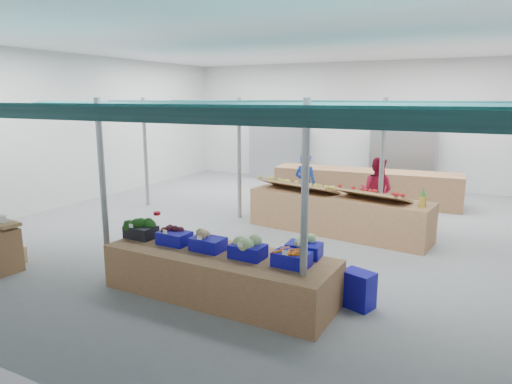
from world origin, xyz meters
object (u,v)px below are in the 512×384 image
(fruit_counter, at_px, (337,214))
(vendor_left, at_px, (305,185))
(crate_stack, at_px, (358,289))
(veg_counter, at_px, (220,274))
(vendor_right, at_px, (376,191))

(fruit_counter, bearing_deg, vendor_left, 144.20)
(crate_stack, bearing_deg, veg_counter, -163.50)
(vendor_right, bearing_deg, fruit_counter, 68.10)
(crate_stack, bearing_deg, vendor_right, 99.99)
(veg_counter, xyz_separation_m, fruit_counter, (0.59, 4.03, 0.09))
(fruit_counter, height_order, crate_stack, fruit_counter)
(vendor_right, bearing_deg, crate_stack, 106.70)
(veg_counter, bearing_deg, vendor_left, 97.79)
(vendor_left, bearing_deg, veg_counter, 103.49)
(crate_stack, height_order, vendor_left, vendor_left)
(veg_counter, xyz_separation_m, crate_stack, (1.99, 0.59, -0.08))
(fruit_counter, bearing_deg, crate_stack, -61.15)
(veg_counter, relative_size, vendor_left, 2.21)
(vendor_right, bearing_deg, vendor_left, 6.71)
(crate_stack, distance_m, vendor_right, 4.64)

